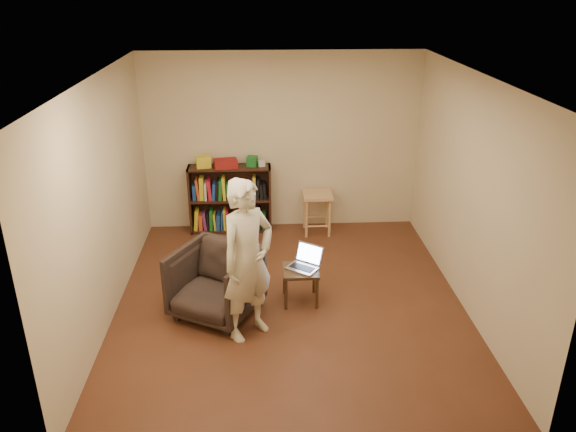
{
  "coord_description": "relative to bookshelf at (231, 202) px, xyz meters",
  "views": [
    {
      "loc": [
        -0.31,
        -5.66,
        3.52
      ],
      "look_at": [
        -0.0,
        0.35,
        0.95
      ],
      "focal_mm": 35.0,
      "sensor_mm": 36.0,
      "label": 1
    }
  ],
  "objects": [
    {
      "name": "box_yellow",
      "position": [
        -0.36,
        -0.03,
        0.64
      ],
      "size": [
        0.23,
        0.18,
        0.17
      ],
      "primitive_type": "cube",
      "rotation": [
        0.0,
        0.0,
        0.18
      ],
      "color": "yellow",
      "rests_on": "bookshelf"
    },
    {
      "name": "wall_right",
      "position": [
        2.77,
        -2.09,
        0.86
      ],
      "size": [
        0.0,
        4.5,
        4.5
      ],
      "primitive_type": "plane",
      "rotation": [
        1.57,
        0.0,
        -1.57
      ],
      "color": "beige",
      "rests_on": "floor"
    },
    {
      "name": "wall_left",
      "position": [
        -1.23,
        -2.09,
        0.86
      ],
      "size": [
        0.0,
        4.5,
        4.5
      ],
      "primitive_type": "plane",
      "rotation": [
        1.57,
        0.0,
        1.57
      ],
      "color": "beige",
      "rests_on": "floor"
    },
    {
      "name": "side_table",
      "position": [
        0.89,
        -2.07,
        -0.09
      ],
      "size": [
        0.41,
        0.41,
        0.42
      ],
      "color": "#322110",
      "rests_on": "floor"
    },
    {
      "name": "box_white",
      "position": [
        0.47,
        -0.01,
        0.6
      ],
      "size": [
        0.11,
        0.11,
        0.08
      ],
      "primitive_type": "cube",
      "rotation": [
        0.0,
        0.0,
        0.15
      ],
      "color": "beige",
      "rests_on": "bookshelf"
    },
    {
      "name": "box_green",
      "position": [
        0.33,
        0.0,
        0.63
      ],
      "size": [
        0.17,
        0.17,
        0.14
      ],
      "primitive_type": "cube",
      "rotation": [
        0.0,
        0.0,
        -0.25
      ],
      "color": "#1C6A27",
      "rests_on": "bookshelf"
    },
    {
      "name": "ceiling",
      "position": [
        0.77,
        -2.09,
        2.16
      ],
      "size": [
        4.5,
        4.5,
        0.0
      ],
      "primitive_type": "plane",
      "color": "white",
      "rests_on": "wall_back"
    },
    {
      "name": "person",
      "position": [
        0.31,
        -2.69,
        0.43
      ],
      "size": [
        0.75,
        0.73,
        1.74
      ],
      "primitive_type": "imported",
      "rotation": [
        0.0,
        0.0,
        0.71
      ],
      "color": "beige",
      "rests_on": "floor"
    },
    {
      "name": "floor",
      "position": [
        0.77,
        -2.09,
        -0.44
      ],
      "size": [
        4.5,
        4.5,
        0.0
      ],
      "primitive_type": "plane",
      "color": "#4E2A19",
      "rests_on": "ground"
    },
    {
      "name": "red_cloth",
      "position": [
        -0.04,
        -0.04,
        0.62
      ],
      "size": [
        0.37,
        0.3,
        0.11
      ],
      "primitive_type": "cube",
      "rotation": [
        0.0,
        0.0,
        0.18
      ],
      "color": "maroon",
      "rests_on": "bookshelf"
    },
    {
      "name": "wall_back",
      "position": [
        0.77,
        0.16,
        0.86
      ],
      "size": [
        4.0,
        0.0,
        4.0
      ],
      "primitive_type": "plane",
      "rotation": [
        1.57,
        0.0,
        0.0
      ],
      "color": "beige",
      "rests_on": "floor"
    },
    {
      "name": "laptop",
      "position": [
        0.95,
        -2.01,
        0.04
      ],
      "size": [
        0.46,
        0.46,
        0.24
      ],
      "rotation": [
        0.0,
        0.0,
        -0.62
      ],
      "color": "#B5B5BA",
      "rests_on": "side_table"
    },
    {
      "name": "bookshelf",
      "position": [
        0.0,
        0.0,
        0.0
      ],
      "size": [
        1.2,
        0.3,
        1.0
      ],
      "color": "black",
      "rests_on": "floor"
    },
    {
      "name": "stool",
      "position": [
        1.27,
        -0.16,
        0.06
      ],
      "size": [
        0.43,
        0.43,
        0.62
      ],
      "color": "tan",
      "rests_on": "floor"
    },
    {
      "name": "armchair",
      "position": [
        -0.07,
        -2.29,
        -0.05
      ],
      "size": [
        1.15,
        1.16,
        0.79
      ],
      "primitive_type": "imported",
      "rotation": [
        0.0,
        0.0,
        -0.49
      ],
      "color": "#322721",
      "rests_on": "floor"
    }
  ]
}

